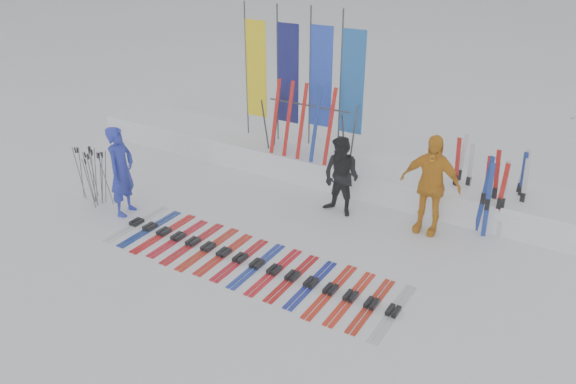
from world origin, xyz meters
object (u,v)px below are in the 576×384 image
Objects in this scene: person_black at (341,177)px; ski_rack at (309,123)px; ski_row at (248,261)px; person_yellow at (430,184)px; person_blue at (122,171)px.

ski_rack is (-1.41, 1.14, 0.56)m from person_black.
ski_row is 4.00m from ski_rack.
person_blue is at bearing -156.34° from person_yellow.
person_yellow is at bearing -78.20° from person_blue.
ski_rack is (-0.86, 3.66, 1.35)m from ski_row.
person_blue is at bearing -141.24° from person_black.
ski_rack is (2.37, 3.40, 0.45)m from person_blue.
ski_row is at bearing -107.14° from person_blue.
person_black is at bearing 77.83° from ski_row.
person_yellow reaches higher than person_black.
person_black is at bearing -71.61° from person_blue.
person_blue reaches higher than person_black.
ski_rack is at bearing 103.24° from ski_row.
person_yellow is at bearing -16.16° from ski_rack.
person_yellow reaches higher than ski_row.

